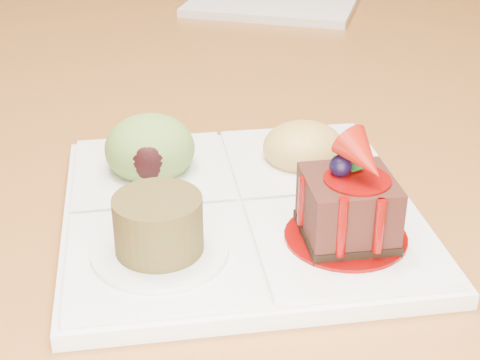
{
  "coord_description": "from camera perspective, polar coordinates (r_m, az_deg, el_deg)",
  "views": [
    {
      "loc": [
        -0.05,
        -1.17,
        1.04
      ],
      "look_at": [
        -0.02,
        -0.69,
        0.79
      ],
      "focal_mm": 55.0,
      "sensor_mm": 36.0,
      "label": 1
    }
  ],
  "objects": [
    {
      "name": "ground",
      "position": [
        1.57,
        -1.16,
        -13.6
      ],
      "size": [
        6.0,
        6.0,
        0.0
      ],
      "primitive_type": "plane",
      "color": "#582B19"
    },
    {
      "name": "dining_table",
      "position": [
        1.22,
        -1.47,
        11.02
      ],
      "size": [
        1.0,
        1.8,
        0.75
      ],
      "color": "#965D26",
      "rests_on": "ground"
    },
    {
      "name": "sampler_plate",
      "position": [
        0.56,
        -0.25,
        -1.11
      ],
      "size": [
        0.29,
        0.29,
        0.1
      ],
      "rotation": [
        0.0,
        0.0,
        0.08
      ],
      "color": "silver",
      "rests_on": "dining_table"
    }
  ]
}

